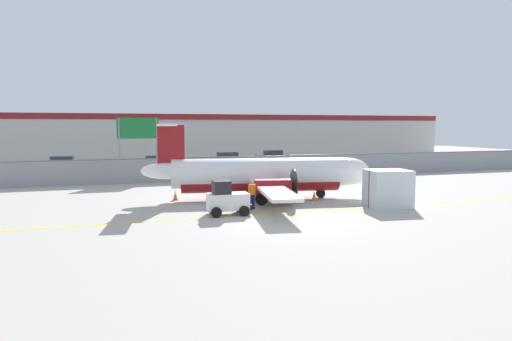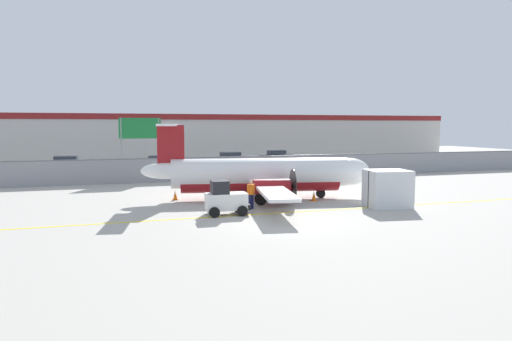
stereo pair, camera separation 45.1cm
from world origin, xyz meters
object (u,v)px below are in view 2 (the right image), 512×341
commuter_airplane (265,175)px  traffic_cone_near_right (314,196)px  parked_car_1 (161,163)px  baggage_tug (225,199)px  cargo_container (388,189)px  parked_car_3 (276,156)px  ground_crew_worker (251,193)px  parked_car_2 (231,159)px  highway_sign (140,133)px  parked_car_0 (65,164)px  traffic_cone_near_left (175,195)px

commuter_airplane → traffic_cone_near_right: (2.78, -1.64, -1.29)m
traffic_cone_near_right → parked_car_1: bearing=108.2°
baggage_tug → cargo_container: 9.75m
commuter_airplane → parked_car_3: commuter_airplane is taller
baggage_tug → ground_crew_worker: baggage_tug is taller
parked_car_2 → highway_sign: bearing=-139.7°
commuter_airplane → cargo_container: bearing=-29.6°
traffic_cone_near_right → highway_sign: highway_sign is taller
parked_car_0 → cargo_container: bearing=128.8°
parked_car_2 → parked_car_0: bearing=179.8°
traffic_cone_near_right → parked_car_2: parked_car_2 is taller
traffic_cone_near_left → parked_car_3: size_ratio=0.15×
traffic_cone_near_left → parked_car_2: 25.22m
commuter_airplane → parked_car_1: commuter_airplane is taller
ground_crew_worker → traffic_cone_near_left: bearing=-163.6°
commuter_airplane → cargo_container: commuter_airplane is taller
parked_car_0 → parked_car_1: 9.80m
parked_car_1 → highway_sign: bearing=-100.5°
parked_car_2 → ground_crew_worker: bearing=-107.8°
cargo_container → highway_sign: 22.57m
parked_car_0 → highway_sign: bearing=128.9°
baggage_tug → parked_car_1: baggage_tug is taller
commuter_airplane → parked_car_2: size_ratio=3.69×
baggage_tug → parked_car_0: (-10.52, 27.36, 0.04)m
traffic_cone_near_right → cargo_container: bearing=-46.0°
cargo_container → parked_car_0: size_ratio=0.62×
parked_car_3 → highway_sign: bearing=42.9°
ground_crew_worker → traffic_cone_near_left: size_ratio=2.66×
commuter_airplane → parked_car_0: size_ratio=3.75×
traffic_cone_near_right → parked_car_2: (1.29, 26.35, 0.58)m
baggage_tug → highway_sign: highway_sign is taller
highway_sign → parked_car_0: bearing=126.0°
traffic_cone_near_left → traffic_cone_near_right: size_ratio=1.00×
traffic_cone_near_right → baggage_tug: bearing=-156.9°
commuter_airplane → parked_car_0: bearing=131.9°
parked_car_1 → parked_car_3: 16.38m
cargo_container → parked_car_3: size_ratio=0.61×
cargo_container → traffic_cone_near_right: size_ratio=4.14×
ground_crew_worker → highway_sign: highway_sign is taller
parked_car_1 → parked_car_2: 9.48m
parked_car_0 → traffic_cone_near_right: bearing=127.6°
parked_car_2 → parked_car_3: (6.49, 2.37, 0.00)m
traffic_cone_near_left → parked_car_2: parked_car_2 is taller
commuter_airplane → traffic_cone_near_left: commuter_airplane is taller
parked_car_1 → cargo_container: bearing=-60.6°
commuter_airplane → parked_car_2: commuter_airplane is taller
baggage_tug → traffic_cone_near_left: (-1.93, 5.87, -0.54)m
commuter_airplane → baggage_tug: 5.83m
traffic_cone_near_right → parked_car_3: (7.78, 28.72, 0.58)m
traffic_cone_near_left → parked_car_1: parked_car_1 is taller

